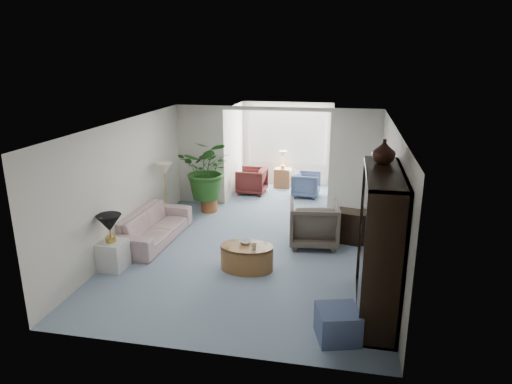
% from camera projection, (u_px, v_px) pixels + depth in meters
% --- Properties ---
extents(floor, '(6.00, 6.00, 0.00)m').
position_uv_depth(floor, '(250.00, 256.00, 8.74)').
color(floor, '#7A8FA2').
rests_on(floor, ground).
extents(sunroom_floor, '(2.60, 2.60, 0.00)m').
position_uv_depth(sunroom_floor, '(281.00, 194.00, 12.59)').
color(sunroom_floor, '#7A8FA2').
rests_on(sunroom_floor, ground).
extents(back_pier_left, '(1.20, 0.12, 2.50)m').
position_uv_depth(back_pier_left, '(201.00, 155.00, 11.55)').
color(back_pier_left, silver).
rests_on(back_pier_left, ground).
extents(back_pier_right, '(1.20, 0.12, 2.50)m').
position_uv_depth(back_pier_right, '(355.00, 162.00, 10.84)').
color(back_pier_right, silver).
rests_on(back_pier_right, ground).
extents(back_header, '(2.60, 0.12, 0.10)m').
position_uv_depth(back_header, '(276.00, 109.00, 10.85)').
color(back_header, silver).
rests_on(back_header, back_pier_left).
extents(window_pane, '(2.20, 0.02, 1.50)m').
position_uv_depth(window_pane, '(287.00, 137.00, 13.20)').
color(window_pane, white).
extents(window_blinds, '(2.20, 0.02, 1.50)m').
position_uv_depth(window_blinds, '(287.00, 137.00, 13.17)').
color(window_blinds, white).
extents(framed_picture, '(0.04, 0.50, 0.40)m').
position_uv_depth(framed_picture, '(391.00, 178.00, 7.69)').
color(framed_picture, '#B3A38F').
extents(sofa, '(0.93, 2.20, 0.63)m').
position_uv_depth(sofa, '(153.00, 226.00, 9.38)').
color(sofa, beige).
rests_on(sofa, ground).
extents(end_table, '(0.49, 0.49, 0.52)m').
position_uv_depth(end_table, '(112.00, 255.00, 8.17)').
color(end_table, silver).
rests_on(end_table, ground).
extents(table_lamp, '(0.44, 0.44, 0.30)m').
position_uv_depth(table_lamp, '(109.00, 223.00, 7.99)').
color(table_lamp, black).
rests_on(table_lamp, end_table).
extents(floor_lamp, '(0.36, 0.36, 0.28)m').
position_uv_depth(floor_lamp, '(164.00, 169.00, 10.17)').
color(floor_lamp, beige).
rests_on(floor_lamp, ground).
extents(coffee_table, '(1.17, 1.17, 0.45)m').
position_uv_depth(coffee_table, '(247.00, 257.00, 8.15)').
color(coffee_table, '#925C35').
rests_on(coffee_table, ground).
extents(coffee_bowl, '(0.26, 0.26, 0.05)m').
position_uv_depth(coffee_bowl, '(245.00, 242.00, 8.18)').
color(coffee_bowl, silver).
rests_on(coffee_bowl, coffee_table).
extents(coffee_cup, '(0.13, 0.13, 0.10)m').
position_uv_depth(coffee_cup, '(254.00, 246.00, 7.95)').
color(coffee_cup, beige).
rests_on(coffee_cup, coffee_table).
extents(wingback_chair, '(1.06, 1.09, 0.89)m').
position_uv_depth(wingback_chair, '(314.00, 223.00, 9.16)').
color(wingback_chair, '#5A5347').
rests_on(wingback_chair, ground).
extents(side_table_dark, '(0.63, 0.55, 0.65)m').
position_uv_depth(side_table_dark, '(349.00, 226.00, 9.35)').
color(side_table_dark, black).
rests_on(side_table_dark, ground).
extents(entertainment_cabinet, '(0.52, 1.94, 2.15)m').
position_uv_depth(entertainment_cabinet, '(379.00, 244.00, 6.57)').
color(entertainment_cabinet, black).
rests_on(entertainment_cabinet, ground).
extents(cabinet_urn, '(0.34, 0.34, 0.35)m').
position_uv_depth(cabinet_urn, '(384.00, 151.00, 6.68)').
color(cabinet_urn, black).
rests_on(cabinet_urn, entertainment_cabinet).
extents(ottoman, '(0.67, 0.67, 0.44)m').
position_uv_depth(ottoman, '(338.00, 324.00, 6.15)').
color(ottoman, slate).
rests_on(ottoman, ground).
extents(plant_pot, '(0.40, 0.40, 0.32)m').
position_uv_depth(plant_pot, '(209.00, 205.00, 11.20)').
color(plant_pot, '#99532C').
rests_on(plant_pot, ground).
extents(house_plant, '(1.31, 1.14, 1.46)m').
position_uv_depth(house_plant, '(208.00, 169.00, 10.95)').
color(house_plant, '#23521C').
rests_on(house_plant, plant_pot).
extents(sunroom_chair_blue, '(0.75, 0.73, 0.66)m').
position_uv_depth(sunroom_chair_blue, '(306.00, 185.00, 12.33)').
color(sunroom_chair_blue, slate).
rests_on(sunroom_chair_blue, ground).
extents(sunroom_chair_maroon, '(0.80, 0.78, 0.70)m').
position_uv_depth(sunroom_chair_maroon, '(252.00, 181.00, 12.60)').
color(sunroom_chair_maroon, '#5B221F').
rests_on(sunroom_chair_maroon, ground).
extents(sunroom_table, '(0.47, 0.37, 0.56)m').
position_uv_depth(sunroom_table, '(283.00, 178.00, 13.19)').
color(sunroom_table, '#925C35').
rests_on(sunroom_table, ground).
extents(shelf_clutter, '(0.30, 0.96, 1.06)m').
position_uv_depth(shelf_clutter, '(376.00, 257.00, 6.39)').
color(shelf_clutter, '#353330').
rests_on(shelf_clutter, entertainment_cabinet).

